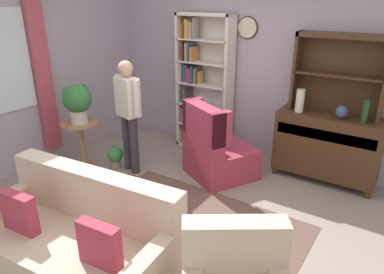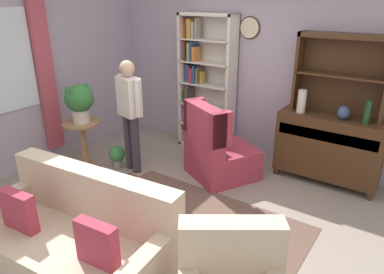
{
  "view_description": "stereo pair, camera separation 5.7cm",
  "coord_description": "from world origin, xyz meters",
  "views": [
    {
      "loc": [
        2.01,
        -2.67,
        2.33
      ],
      "look_at": [
        0.1,
        0.2,
        0.95
      ],
      "focal_mm": 33.14,
      "sensor_mm": 36.0,
      "label": 1
    },
    {
      "loc": [
        2.06,
        -2.64,
        2.33
      ],
      "look_at": [
        0.1,
        0.2,
        0.95
      ],
      "focal_mm": 33.14,
      "sensor_mm": 36.0,
      "label": 2
    }
  ],
  "objects": [
    {
      "name": "area_rug",
      "position": [
        0.2,
        -0.3,
        0.0
      ],
      "size": [
        2.42,
        2.11,
        0.01
      ],
      "primitive_type": "cube",
      "color": "brown",
      "rests_on": "ground_plane"
    },
    {
      "name": "wingback_chair",
      "position": [
        -0.14,
        1.14,
        0.38
      ],
      "size": [
        1.06,
        1.07,
        1.05
      ],
      "color": "#A33347",
      "rests_on": "ground_plane"
    },
    {
      "name": "ground_plane",
      "position": [
        0.0,
        0.0,
        -0.01
      ],
      "size": [
        5.4,
        4.6,
        0.02
      ],
      "primitive_type": "cube",
      "color": "gray"
    },
    {
      "name": "vase_tall",
      "position": [
        0.73,
        1.78,
        1.07
      ],
      "size": [
        0.11,
        0.11,
        0.3
      ],
      "primitive_type": "cylinder",
      "color": "beige",
      "rests_on": "sideboard"
    },
    {
      "name": "wall_left",
      "position": [
        -2.52,
        -0.04,
        1.4
      ],
      "size": [
        0.16,
        4.2,
        2.8
      ],
      "color": "#A399AD",
      "rests_on": "ground_plane"
    },
    {
      "name": "potted_plant_small",
      "position": [
        -1.48,
        0.58,
        0.19
      ],
      "size": [
        0.23,
        0.23,
        0.32
      ],
      "color": "gray",
      "rests_on": "ground_plane"
    },
    {
      "name": "person_reading",
      "position": [
        -1.23,
        0.65,
        0.91
      ],
      "size": [
        0.52,
        0.28,
        1.56
      ],
      "color": "#38333D",
      "rests_on": "ground_plane"
    },
    {
      "name": "potted_plant_large",
      "position": [
        -1.83,
        0.31,
        1.01
      ],
      "size": [
        0.39,
        0.39,
        0.53
      ],
      "color": "beige",
      "rests_on": "plant_stand"
    },
    {
      "name": "couch_floral",
      "position": [
        -0.22,
        -1.13,
        0.31
      ],
      "size": [
        1.87,
        1.02,
        0.9
      ],
      "color": "beige",
      "rests_on": "ground_plane"
    },
    {
      "name": "wall_back",
      "position": [
        0.0,
        2.13,
        1.4
      ],
      "size": [
        5.0,
        0.09,
        2.8
      ],
      "color": "#A399AD",
      "rests_on": "ground_plane"
    },
    {
      "name": "plant_stand",
      "position": [
        -1.86,
        0.32,
        0.43
      ],
      "size": [
        0.52,
        0.52,
        0.7
      ],
      "color": "#997047",
      "rests_on": "ground_plane"
    },
    {
      "name": "sideboard_hutch",
      "position": [
        1.12,
        1.97,
        1.56
      ],
      "size": [
        1.1,
        0.26,
        1.0
      ],
      "color": "#422816",
      "rests_on": "sideboard"
    },
    {
      "name": "vase_round",
      "position": [
        1.25,
        1.79,
        1.01
      ],
      "size": [
        0.15,
        0.15,
        0.17
      ],
      "primitive_type": "ellipsoid",
      "color": "#33476B",
      "rests_on": "sideboard"
    },
    {
      "name": "book_stack",
      "position": [
        -0.26,
        -0.24,
        0.46
      ],
      "size": [
        0.21,
        0.16,
        0.09
      ],
      "color": "#3F3833",
      "rests_on": "coffee_table"
    },
    {
      "name": "bookshelf",
      "position": [
        -0.9,
        1.94,
        1.04
      ],
      "size": [
        0.9,
        0.3,
        2.1
      ],
      "color": "silver",
      "rests_on": "ground_plane"
    },
    {
      "name": "bottle_wine",
      "position": [
        1.51,
        1.77,
        1.06
      ],
      "size": [
        0.07,
        0.07,
        0.28
      ],
      "primitive_type": "cylinder",
      "color": "#194223",
      "rests_on": "sideboard"
    },
    {
      "name": "sideboard",
      "position": [
        1.12,
        1.86,
        0.51
      ],
      "size": [
        1.3,
        0.45,
        0.92
      ],
      "color": "#422816",
      "rests_on": "ground_plane"
    },
    {
      "name": "coffee_table",
      "position": [
        -0.23,
        -0.29,
        0.35
      ],
      "size": [
        0.8,
        0.5,
        0.42
      ],
      "color": "#422816",
      "rests_on": "ground_plane"
    }
  ]
}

